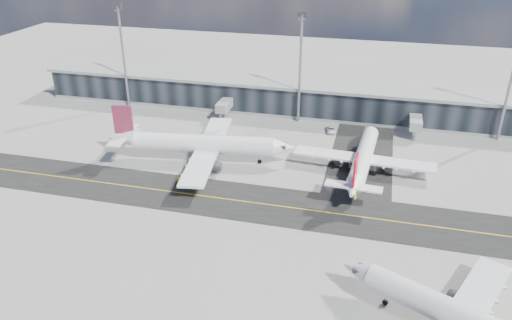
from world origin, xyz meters
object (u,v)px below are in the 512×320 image
object	(u,v)px
airliner_redtail	(363,158)
service_van	(331,130)
baggage_tug	(187,179)
airliner_af	(200,144)

from	to	relation	value
airliner_redtail	service_van	world-z (taller)	airliner_redtail
baggage_tug	airliner_af	bearing A→B (deg)	172.47
service_van	airliner_af	bearing A→B (deg)	-150.69
airliner_af	baggage_tug	distance (m)	11.25
baggage_tug	service_van	xyz separation A→B (m)	(25.79, 34.69, -0.31)
baggage_tug	service_van	world-z (taller)	baggage_tug
airliner_af	airliner_redtail	distance (m)	35.77
baggage_tug	airliner_redtail	bearing A→B (deg)	100.21
airliner_af	service_van	bearing A→B (deg)	123.90
airliner_redtail	baggage_tug	world-z (taller)	airliner_redtail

